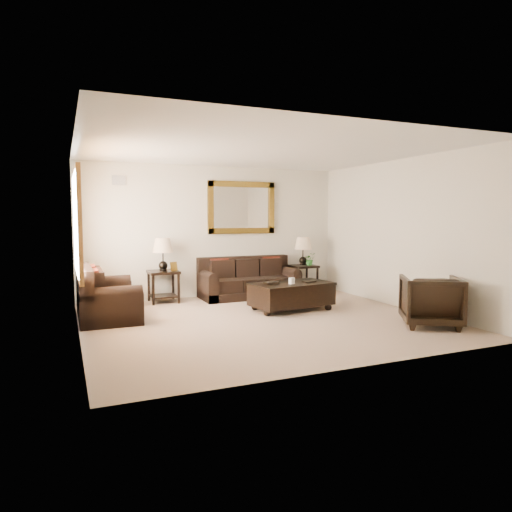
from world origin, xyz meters
name	(u,v)px	position (x,y,z in m)	size (l,w,h in m)	color
room	(263,236)	(0.00, 0.00, 1.35)	(5.51, 5.01, 2.71)	gray
window	(78,224)	(-2.70, 0.90, 1.55)	(0.07, 1.96, 1.66)	white
mirror	(242,208)	(0.60, 2.47, 1.85)	(1.50, 0.06, 1.10)	#4C2F0F
air_vent	(119,180)	(-1.90, 2.48, 2.35)	(0.25, 0.02, 0.18)	#999999
sofa	(248,282)	(0.60, 2.10, 0.30)	(2.01, 0.87, 0.82)	black
loveseat	(104,299)	(-2.33, 1.15, 0.32)	(0.92, 1.55, 0.87)	black
end_table_left	(163,261)	(-1.15, 2.18, 0.81)	(0.57, 0.57, 1.24)	black
end_table_right	(303,256)	(1.93, 2.19, 0.79)	(0.55, 0.55, 1.21)	black
coffee_table	(291,293)	(0.80, 0.56, 0.30)	(1.53, 0.97, 0.61)	black
armchair	(431,298)	(2.20, -1.33, 0.42)	(0.83, 0.77, 0.85)	black
potted_plant	(310,260)	(2.05, 2.09, 0.70)	(0.24, 0.27, 0.21)	#256121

